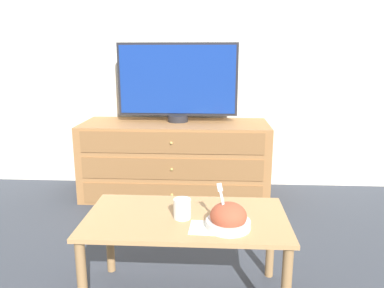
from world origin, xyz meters
name	(u,v)px	position (x,y,z in m)	size (l,w,h in m)	color
ground_plane	(175,182)	(0.00, 0.00, 0.00)	(12.00, 12.00, 0.00)	#383D47
wall_back	(174,42)	(0.00, 0.03, 1.30)	(12.00, 0.05, 2.60)	silver
dresser	(175,159)	(0.04, -0.31, 0.32)	(1.56, 0.58, 0.64)	#9E6B3D
tv	(178,82)	(0.06, -0.25, 0.98)	(1.00, 0.17, 0.65)	#232328
coffee_table	(186,229)	(0.23, -1.74, 0.38)	(0.96, 0.52, 0.45)	tan
takeout_bowl	(228,218)	(0.43, -1.85, 0.49)	(0.20, 0.20, 0.20)	silver
drink_cup	(182,210)	(0.22, -1.76, 0.49)	(0.08, 0.08, 0.09)	beige
napkin	(205,228)	(0.33, -1.86, 0.45)	(0.15, 0.15, 0.00)	silver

